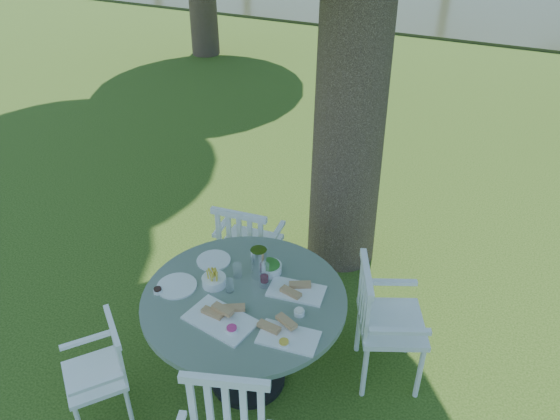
# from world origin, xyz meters

# --- Properties ---
(ground) EXTENTS (140.00, 140.00, 0.00)m
(ground) POSITION_xyz_m (0.00, 0.00, 0.00)
(ground) COLOR #1E390C
(ground) RESTS_ON ground
(table) EXTENTS (1.39, 1.39, 0.83)m
(table) POSITION_xyz_m (0.21, -0.85, 0.67)
(table) COLOR black
(table) RESTS_ON ground
(chair_ne) EXTENTS (0.62, 0.64, 0.99)m
(chair_ne) POSITION_xyz_m (1.04, -0.39, 0.58)
(chair_ne) COLOR white
(chair_ne) RESTS_ON ground
(chair_nw) EXTENTS (0.52, 0.49, 0.95)m
(chair_nw) POSITION_xyz_m (-0.23, 0.00, 0.56)
(chair_nw) COLOR white
(chair_nw) RESTS_ON ground
(chair_sw) EXTENTS (0.56, 0.56, 0.81)m
(chair_sw) POSITION_xyz_m (-0.51, -1.50, 0.48)
(chair_sw) COLOR white
(chair_sw) RESTS_ON ground
(tableware) EXTENTS (1.23, 0.84, 0.23)m
(tableware) POSITION_xyz_m (0.19, -0.78, 0.87)
(tableware) COLOR white
(tableware) RESTS_ON table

